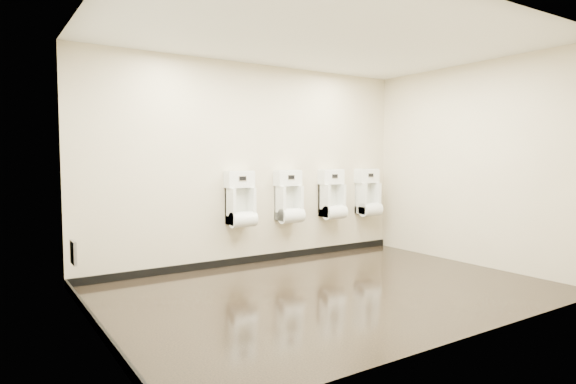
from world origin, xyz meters
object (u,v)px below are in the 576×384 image
urinal_3 (368,196)px  urinal_0 (241,203)px  access_panel (73,253)px  urinal_1 (289,201)px  urinal_2 (332,198)px

urinal_3 → urinal_0: bearing=180.0°
access_panel → urinal_1: 3.03m
access_panel → urinal_1: size_ratio=0.33×
access_panel → urinal_1: urinal_1 is taller
urinal_1 → urinal_3: same height
access_panel → urinal_3: size_ratio=0.33×
urinal_3 → urinal_2: bearing=180.0°
urinal_1 → urinal_0: bearing=180.0°
access_panel → urinal_1: bearing=8.0°
urinal_2 → urinal_1: bearing=180.0°
urinal_2 → access_panel: bearing=-173.7°
urinal_1 → access_panel: bearing=-172.0°
access_panel → urinal_2: bearing=6.3°
urinal_3 → access_panel: bearing=-174.7°
access_panel → urinal_3: bearing=5.3°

